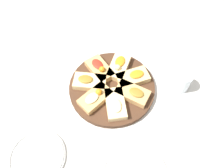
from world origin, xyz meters
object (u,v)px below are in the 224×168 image
at_px(plate_right, 37,157).
at_px(water_glass, 182,81).
at_px(serving_board, 112,87).
at_px(napkin_stack, 134,35).

relative_size(plate_right, water_glass, 2.18).
bearing_deg(serving_board, plate_right, 45.52).
relative_size(serving_board, plate_right, 1.77).
distance_m(serving_board, plate_right, 0.38).
distance_m(serving_board, napkin_stack, 0.32).
xyz_separation_m(serving_board, water_glass, (-0.28, -0.00, 0.03)).
distance_m(serving_board, water_glass, 0.28).
xyz_separation_m(plate_right, napkin_stack, (-0.38, -0.57, -0.00)).
xyz_separation_m(water_glass, napkin_stack, (0.17, -0.30, -0.04)).
xyz_separation_m(serving_board, plate_right, (0.26, 0.27, -0.00)).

